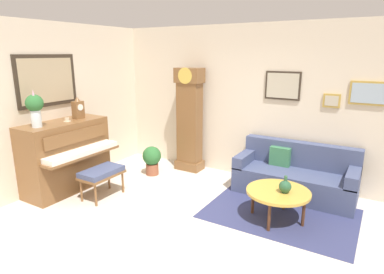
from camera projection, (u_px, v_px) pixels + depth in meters
The scene contains 14 objects.
ground_plane at pixel (170, 230), 4.42m from camera, with size 6.40×6.00×0.10m, color beige.
wall_left at pixel (39, 108), 5.35m from camera, with size 0.13×4.90×2.80m.
wall_back at pixel (243, 102), 6.03m from camera, with size 5.30×0.13×2.80m.
area_rug at pixel (280, 213), 4.77m from camera, with size 2.10×1.50×0.01m, color navy.
piano at pixel (66, 156), 5.49m from camera, with size 0.87×1.44×1.19m.
piano_bench at pixel (102, 173), 5.23m from camera, with size 0.42×0.70×0.48m.
grandfather_clock at pixel (189, 123), 6.37m from camera, with size 0.52×0.34×2.03m.
couch at pixel (295, 176), 5.38m from camera, with size 1.90×0.80×0.84m.
coffee_table at pixel (278, 193), 4.50m from camera, with size 0.88×0.88×0.44m.
mantel_clock at pixel (78, 109), 5.57m from camera, with size 0.13×0.18×0.38m.
flower_vase at pixel (35, 107), 4.88m from camera, with size 0.26×0.26×0.58m.
teacup at pixel (67, 120), 5.36m from camera, with size 0.12×0.12×0.06m.
green_jug at pixel (285, 186), 4.41m from camera, with size 0.17×0.17×0.24m.
potted_plant at pixel (152, 159), 6.23m from camera, with size 0.36×0.36×0.56m.
Camera 1 is at (2.29, -3.24, 2.29)m, focal length 30.34 mm.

